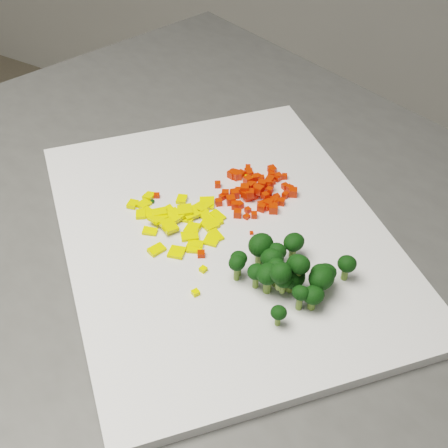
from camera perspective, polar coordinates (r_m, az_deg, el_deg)
The scene contains 143 objects.
counter_block at distance 1.11m, azimuth 1.74°, elevation -18.10°, with size 1.08×0.75×0.90m, color #444442.
cutting_board at distance 0.74m, azimuth 0.00°, elevation -0.94°, with size 0.48×0.37×0.01m, color silver.
carrot_pile at distance 0.78m, azimuth 2.81°, elevation 3.60°, with size 0.11×0.11×0.03m, color red, non-canonical shape.
pepper_pile at distance 0.75m, azimuth -4.72°, elevation 0.84°, with size 0.12×0.12×0.02m, color yellow, non-canonical shape.
broccoli_pile at distance 0.66m, azimuth 6.16°, elevation -4.15°, with size 0.13×0.13×0.06m, color black, non-canonical shape.
carrot_cube_0 at distance 0.78m, azimuth 1.98°, elevation 2.78°, with size 0.01×0.01×0.01m, color red.
carrot_cube_1 at distance 0.78m, azimuth 4.00°, elevation 2.27°, with size 0.01×0.01×0.01m, color red.
carrot_cube_2 at distance 0.76m, azimuth 2.77°, elevation 0.83°, with size 0.01×0.01×0.01m, color red.
carrot_cube_3 at distance 0.82m, azimuth 3.12°, elevation 4.34°, with size 0.01×0.01×0.01m, color red.
carrot_cube_4 at distance 0.82m, azimuth 4.39°, elevation 4.72°, with size 0.01×0.01×0.01m, color red.
carrot_cube_5 at distance 0.82m, azimuth 2.32°, elevation 4.54°, with size 0.01×0.01×0.01m, color red.
carrot_cube_6 at distance 0.78m, azimuth 3.20°, elevation 3.15°, with size 0.01×0.01×0.01m, color red.
carrot_cube_7 at distance 0.78m, azimuth 2.17°, elevation 2.49°, with size 0.01×0.01×0.01m, color red.
carrot_cube_8 at distance 0.78m, azimuth 4.66°, elevation 2.22°, with size 0.01×0.01×0.01m, color red.
carrot_cube_9 at distance 0.78m, azimuth 5.29°, elevation 2.03°, with size 0.01×0.01×0.01m, color red.
carrot_cube_10 at distance 0.82m, azimuth 0.98°, elevation 4.63°, with size 0.01×0.01×0.01m, color red.
carrot_cube_11 at distance 0.78m, azimuth -0.16°, elevation 2.50°, with size 0.01×0.01×0.01m, color red.
carrot_cube_12 at distance 0.81m, azimuth 4.24°, elevation 4.05°, with size 0.01×0.01×0.01m, color red.
carrot_cube_13 at distance 0.76m, azimuth 4.53°, elevation 1.40°, with size 0.01×0.01×0.01m, color red.
carrot_cube_14 at distance 0.78m, azimuth 2.81°, elevation 2.57°, with size 0.01×0.01×0.01m, color red.
carrot_cube_15 at distance 0.82m, azimuth 4.91°, elevation 4.17°, with size 0.01×0.01×0.01m, color red.
carrot_cube_16 at distance 0.79m, azimuth 4.13°, elevation 3.61°, with size 0.01×0.01×0.01m, color red.
carrot_cube_17 at distance 0.78m, azimuth 4.64°, elevation 1.97°, with size 0.01×0.01×0.01m, color red.
carrot_cube_18 at distance 0.83m, azimuth 4.38°, elevation 5.01°, with size 0.01×0.01×0.01m, color red.
carrot_cube_19 at distance 0.79m, azimuth 0.13°, elevation 2.77°, with size 0.01×0.01×0.01m, color red.
carrot_cube_20 at distance 0.82m, azimuth 4.98°, elevation 4.33°, with size 0.01×0.01×0.01m, color red.
carrot_cube_21 at distance 0.77m, azimuth 0.62°, elevation 2.19°, with size 0.01×0.01×0.01m, color red.
carrot_cube_22 at distance 0.77m, azimuth 3.47°, elevation 1.53°, with size 0.01×0.01×0.01m, color red.
carrot_cube_23 at distance 0.79m, azimuth 6.33°, elevation 2.90°, with size 0.01×0.01×0.01m, color red.
carrot_cube_24 at distance 0.80m, azimuth 2.19°, elevation 4.07°, with size 0.01×0.01×0.01m, color red.
carrot_cube_25 at distance 0.78m, azimuth 4.16°, elevation 3.08°, with size 0.01×0.01×0.01m, color red.
carrot_cube_26 at distance 0.81m, azimuth 4.44°, elevation 3.85°, with size 0.01×0.01×0.01m, color red.
carrot_cube_27 at distance 0.80m, azimuth -0.58°, elevation 3.63°, with size 0.01×0.01×0.01m, color red.
carrot_cube_28 at distance 0.79m, azimuth 3.50°, elevation 3.65°, with size 0.01×0.01×0.01m, color red.
carrot_cube_29 at distance 0.82m, azimuth 4.40°, elevation 4.53°, with size 0.01×0.01×0.01m, color red.
carrot_cube_30 at distance 0.82m, azimuth 1.25°, elevation 4.49°, with size 0.01×0.01×0.01m, color red.
carrot_cube_31 at distance 0.80m, azimuth 2.84°, elevation 4.23°, with size 0.01×0.01×0.01m, color red.
carrot_cube_32 at distance 0.82m, azimuth 0.74°, elevation 4.57°, with size 0.01×0.01×0.01m, color red.
carrot_cube_33 at distance 0.78m, azimuth 2.38°, elevation 3.50°, with size 0.01×0.01×0.01m, color red.
carrot_cube_34 at distance 0.78m, azimuth 1.89°, elevation 3.22°, with size 0.01×0.01×0.01m, color red.
carrot_cube_35 at distance 0.78m, azimuth 3.02°, elevation 3.25°, with size 0.01×0.01×0.01m, color red.
carrot_cube_36 at distance 0.79m, azimuth 1.28°, elevation 3.07°, with size 0.01×0.01×0.01m, color red.
carrot_cube_37 at distance 0.79m, azimuth 5.63°, elevation 2.65°, with size 0.01×0.01×0.01m, color red.
carrot_cube_38 at distance 0.79m, azimuth 2.21°, elevation 4.01°, with size 0.01×0.01×0.01m, color red.
carrot_cube_39 at distance 0.81m, azimuth 3.46°, elevation 4.22°, with size 0.01×0.01×0.01m, color red.
carrot_cube_40 at distance 0.78m, azimuth 0.97°, elevation 2.77°, with size 0.01×0.01×0.01m, color red.
carrot_cube_41 at distance 0.79m, azimuth 4.01°, elevation 2.60°, with size 0.01×0.01×0.01m, color red.
carrot_cube_42 at distance 0.79m, azimuth 1.95°, elevation 2.83°, with size 0.01×0.01×0.01m, color red.
carrot_cube_43 at distance 0.77m, azimuth 3.40°, elevation 1.76°, with size 0.01×0.01×0.01m, color red.
carrot_cube_44 at distance 0.77m, azimuth 3.80°, elevation 2.60°, with size 0.01×0.01×0.01m, color red.
carrot_cube_45 at distance 0.77m, azimuth 1.01°, elevation 1.74°, with size 0.01×0.01×0.01m, color red.
carrot_cube_46 at distance 0.82m, azimuth 1.57°, elevation 4.59°, with size 0.01×0.01×0.01m, color red.
carrot_cube_47 at distance 0.77m, azimuth 4.05°, elevation 1.85°, with size 0.01×0.01×0.01m, color red.
carrot_cube_48 at distance 0.76m, azimuth 2.19°, elevation 1.28°, with size 0.01×0.01×0.01m, color red.
carrot_cube_49 at distance 0.78m, azimuth 4.44°, elevation 2.02°, with size 0.01×0.01×0.01m, color red.
carrot_cube_50 at distance 0.82m, azimuth 5.56°, elevation 4.35°, with size 0.01×0.01×0.01m, color red.
carrot_cube_51 at distance 0.80m, azimuth 4.10°, elevation 3.49°, with size 0.01×0.01×0.01m, color red.
carrot_cube_52 at distance 0.77m, azimuth 1.44°, elevation 1.72°, with size 0.01×0.01×0.01m, color red.
carrot_cube_53 at distance 0.79m, azimuth 2.19°, elevation 3.07°, with size 0.01×0.01×0.01m, color red.
carrot_cube_54 at distance 0.77m, azimuth 4.05°, elevation 1.57°, with size 0.01×0.01×0.01m, color red.
carrot_cube_55 at distance 0.79m, azimuth 2.65°, elevation 3.55°, with size 0.01×0.01×0.01m, color red.
carrot_cube_56 at distance 0.77m, azimuth 4.37°, elevation 1.84°, with size 0.01×0.01×0.01m, color red.
carrot_cube_57 at distance 0.80m, azimuth 6.04°, elevation 3.26°, with size 0.01×0.01×0.01m, color red.
carrot_cube_58 at distance 0.83m, azimuth 2.23°, elevation 4.91°, with size 0.01×0.01×0.01m, color red.
carrot_cube_59 at distance 0.80m, azimuth 5.60°, elevation 3.45°, with size 0.01×0.01×0.01m, color red.
carrot_cube_60 at distance 0.79m, azimuth 4.09°, elevation 3.77°, with size 0.01×0.01×0.01m, color red.
carrot_cube_61 at distance 0.78m, azimuth 4.84°, elevation 2.03°, with size 0.01×0.01×0.01m, color red.
carrot_cube_62 at distance 0.82m, azimuth 2.97°, elevation 4.35°, with size 0.01×0.01×0.01m, color red.
carrot_cube_63 at distance 0.76m, azimuth 1.25°, elevation 0.97°, with size 0.01×0.01×0.01m, color red.
carrot_cube_64 at distance 0.82m, azimuth 2.34°, elevation 4.60°, with size 0.01×0.01×0.01m, color red.
carrot_cube_65 at distance 0.78m, azimuth 4.84°, elevation 2.46°, with size 0.01×0.01×0.01m, color red.
carrot_cube_66 at distance 0.83m, azimuth 2.20°, elevation 5.17°, with size 0.01×0.01×0.01m, color red.
carrot_cube_67 at distance 0.82m, azimuth 1.06°, elevation 4.49°, with size 0.01×0.01×0.01m, color red.
carrot_cube_68 at distance 0.83m, azimuth 4.44°, elevation 4.85°, with size 0.01×0.01×0.01m, color red.
carrot_cube_69 at distance 0.77m, azimuth -0.49°, elevation 2.00°, with size 0.01×0.01×0.01m, color red.
carrot_cube_70 at distance 0.77m, azimuth 2.40°, elevation 2.81°, with size 0.01×0.01×0.01m, color red.
pepper_chunk_0 at distance 0.74m, azimuth -6.79°, elevation -0.68°, with size 0.02×0.01×0.00m, color yellow.
pepper_chunk_1 at distance 0.75m, azimuth -6.05°, elevation 0.53°, with size 0.02×0.02×0.00m, color yellow.
pepper_chunk_2 at distance 0.77m, azimuth -7.03°, elevation 1.06°, with size 0.02×0.02×0.00m, color yellow.
pepper_chunk_3 at distance 0.76m, azimuth -6.29°, elevation 0.49°, with size 0.01×0.01×0.00m, color yellow.
pepper_chunk_4 at distance 0.79m, azimuth -6.85°, elevation 2.59°, with size 0.02×0.01×0.00m, color yellow.
pepper_chunk_5 at distance 0.77m, azimuth -3.32°, elevation 1.31°, with size 0.01×0.02×0.00m, color yellow.
pepper_chunk_6 at distance 0.74m, azimuth -2.90°, elevation -0.40°, with size 0.02×0.02×0.00m, color yellow.
pepper_chunk_7 at distance 0.76m, azimuth -4.04°, elevation 0.76°, with size 0.01×0.01×0.01m, color yellow.
pepper_chunk_8 at distance 0.73m, azimuth -1.14°, elevation -1.49°, with size 0.02×0.02×0.00m, color yellow.
pepper_chunk_9 at distance 0.78m, azimuth -3.89°, elevation 2.26°, with size 0.01×0.01×0.01m, color yellow.
pepper_chunk_10 at distance 0.75m, azimuth -4.55°, elevation 0.76°, with size 0.02×0.02×0.00m, color yellow.
pepper_chunk_11 at distance 0.76m, azimuth -5.56°, elevation 0.69°, with size 0.02×0.02×0.00m, color yellow.
pepper_chunk_12 at distance 0.72m, azimuth -6.18°, elevation -2.35°, with size 0.02×0.01×0.00m, color yellow.
pepper_chunk_13 at distance 0.76m, azimuth -5.94°, elevation 1.07°, with size 0.01×0.02×0.00m, color yellow.
pepper_chunk_14 at distance 0.75m, azimuth -0.75°, elevation 0.28°, with size 0.01×0.02×0.00m, color yellow.
pepper_chunk_15 at distance 0.72m, azimuth -2.69°, elevation -2.20°, with size 0.02×0.02×0.00m, color yellow.
pepper_chunk_16 at distance 0.76m, azimuth -1.67°, elevation 0.76°, with size 0.02×0.01×0.00m, color yellow.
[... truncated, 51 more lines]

